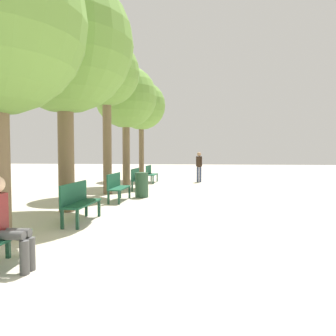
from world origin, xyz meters
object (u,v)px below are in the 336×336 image
object	(u,v)px
bench_row_2	(117,185)
person_seated	(5,221)
tree_row_1	(64,45)
tree_row_3	(126,98)
bench_row_3	(138,177)
pedestrian_near	(199,165)
bench_row_1	(78,199)
bench_row_4	(150,173)
tree_row_2	(107,74)
trash_bin	(142,185)
tree_row_4	(141,106)

from	to	relation	value
bench_row_2	person_seated	size ratio (longest dim) A/B	1.14
tree_row_1	tree_row_3	world-z (taller)	tree_row_1
bench_row_2	person_seated	world-z (taller)	person_seated
tree_row_3	tree_row_1	bearing A→B (deg)	-90.00
bench_row_3	pedestrian_near	distance (m)	4.81
person_seated	pedestrian_near	xyz separation A→B (m)	(2.38, 13.95, 0.24)
bench_row_1	bench_row_4	distance (m)	10.11
bench_row_4	tree_row_2	world-z (taller)	tree_row_2
trash_bin	bench_row_2	bearing A→B (deg)	-122.24
bench_row_3	tree_row_3	world-z (taller)	tree_row_3
bench_row_4	tree_row_2	distance (m)	6.51
tree_row_2	trash_bin	world-z (taller)	tree_row_2
tree_row_4	person_seated	bearing A→B (deg)	-85.83
bench_row_3	trash_bin	bearing A→B (deg)	-74.49
tree_row_2	pedestrian_near	distance (m)	7.58
bench_row_1	bench_row_3	size ratio (longest dim) A/B	1.00
trash_bin	pedestrian_near	bearing A→B (deg)	72.82
bench_row_4	person_seated	bearing A→B (deg)	-88.99
person_seated	pedestrian_near	size ratio (longest dim) A/B	0.80
bench_row_2	person_seated	distance (m)	6.57
bench_row_2	person_seated	xyz separation A→B (m)	(0.23, -6.56, 0.17)
bench_row_3	bench_row_4	bearing A→B (deg)	90.00
tree_row_4	pedestrian_near	bearing A→B (deg)	-20.02
bench_row_4	tree_row_1	world-z (taller)	tree_row_1
bench_row_2	tree_row_2	size ratio (longest dim) A/B	0.25
tree_row_3	trash_bin	size ratio (longest dim) A/B	6.40
bench_row_1	bench_row_2	size ratio (longest dim) A/B	1.00
tree_row_3	bench_row_2	bearing A→B (deg)	-79.80
pedestrian_near	tree_row_3	bearing A→B (deg)	-144.17
bench_row_1	trash_bin	world-z (taller)	bench_row_1
person_seated	bench_row_3	bearing A→B (deg)	91.35
bench_row_4	tree_row_4	bearing A→B (deg)	114.53
tree_row_4	trash_bin	size ratio (longest dim) A/B	6.48
person_seated	tree_row_4	bearing A→B (deg)	94.17
bench_row_3	tree_row_4	world-z (taller)	tree_row_4
person_seated	bench_row_2	bearing A→B (deg)	92.04
tree_row_1	pedestrian_near	distance (m)	10.69
bench_row_2	tree_row_4	world-z (taller)	tree_row_4
bench_row_1	tree_row_3	distance (m)	9.09
tree_row_1	trash_bin	distance (m)	5.37
tree_row_2	tree_row_4	distance (m)	6.87
bench_row_3	person_seated	distance (m)	9.93
tree_row_1	tree_row_3	xyz separation A→B (m)	(-0.00, 6.90, -0.30)
bench_row_3	trash_bin	distance (m)	2.43
tree_row_1	bench_row_2	bearing A→B (deg)	66.72
bench_row_2	tree_row_3	distance (m)	6.20
person_seated	trash_bin	size ratio (longest dim) A/B	1.47
pedestrian_near	trash_bin	size ratio (longest dim) A/B	1.82
pedestrian_near	tree_row_1	bearing A→B (deg)	-110.33
tree_row_2	tree_row_4	world-z (taller)	tree_row_2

